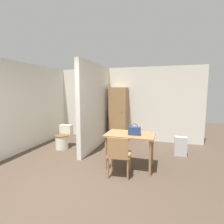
# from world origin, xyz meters

# --- Properties ---
(ground_plane) EXTENTS (16.00, 16.00, 0.00)m
(ground_plane) POSITION_xyz_m (0.00, 0.00, 0.00)
(ground_plane) COLOR #4C3D30
(wall_back) EXTENTS (5.51, 0.12, 2.50)m
(wall_back) POSITION_xyz_m (0.00, 3.79, 1.25)
(wall_back) COLOR silver
(wall_back) RESTS_ON ground_plane
(wall_left) EXTENTS (0.12, 4.73, 2.50)m
(wall_left) POSITION_xyz_m (-2.31, 1.86, 1.25)
(wall_left) COLOR silver
(wall_left) RESTS_ON ground_plane
(partition_wall) EXTENTS (0.12, 2.23, 2.50)m
(partition_wall) POSITION_xyz_m (-0.45, 2.61, 1.25)
(partition_wall) COLOR silver
(partition_wall) RESTS_ON ground_plane
(dining_table) EXTENTS (1.06, 0.67, 0.78)m
(dining_table) POSITION_xyz_m (0.83, 1.48, 0.68)
(dining_table) COLOR #997047
(dining_table) RESTS_ON ground_plane
(wooden_chair) EXTENTS (0.49, 0.49, 0.83)m
(wooden_chair) POSITION_xyz_m (0.71, 1.01, 0.47)
(wooden_chair) COLOR #997047
(wooden_chair) RESTS_ON ground_plane
(toilet) EXTENTS (0.39, 0.54, 0.67)m
(toilet) POSITION_xyz_m (-1.35, 2.20, 0.29)
(toilet) COLOR silver
(toilet) RESTS_ON ground_plane
(handbag) EXTENTS (0.25, 0.13, 0.25)m
(handbag) POSITION_xyz_m (0.94, 1.40, 0.87)
(handbag) COLOR navy
(handbag) RESTS_ON dining_table
(wooden_cabinet) EXTENTS (0.58, 0.48, 1.82)m
(wooden_cabinet) POSITION_xyz_m (0.02, 3.48, 0.91)
(wooden_cabinet) COLOR #997047
(wooden_cabinet) RESTS_ON ground_plane
(space_heater) EXTENTS (0.31, 0.17, 0.51)m
(space_heater) POSITION_xyz_m (1.98, 2.59, 0.25)
(space_heater) COLOR #BCBCC1
(space_heater) RESTS_ON ground_plane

